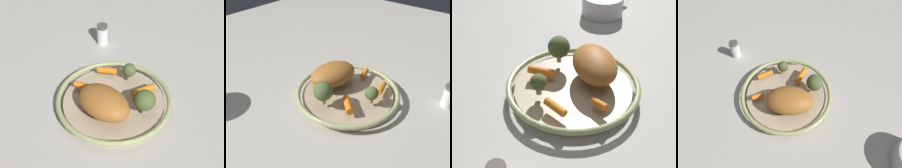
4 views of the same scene
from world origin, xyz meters
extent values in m
plane|color=#B7B2A8|center=(0.00, 0.00, 0.00)|extent=(2.06, 2.06, 0.00)
cylinder|color=tan|center=(0.00, 0.00, 0.01)|extent=(0.29, 0.29, 0.02)
torus|color=tan|center=(0.00, 0.00, 0.03)|extent=(0.32, 0.32, 0.01)
ellipsoid|color=#A86529|center=(-0.06, 0.00, 0.07)|extent=(0.14, 0.18, 0.07)
cylinder|color=orange|center=(0.08, 0.06, 0.05)|extent=(0.03, 0.06, 0.02)
cylinder|color=orange|center=(0.05, -0.07, 0.05)|extent=(0.06, 0.06, 0.03)
cylinder|color=orange|center=(-0.01, 0.10, 0.05)|extent=(0.03, 0.04, 0.02)
cylinder|color=tan|center=(-0.01, -0.10, 0.05)|extent=(0.01, 0.01, 0.02)
sphere|color=#4C6031|center=(-0.01, -0.10, 0.08)|extent=(0.06, 0.06, 0.06)
cylinder|color=tan|center=(0.09, -0.01, 0.05)|extent=(0.01, 0.01, 0.02)
sphere|color=#4E5E32|center=(0.09, -0.01, 0.07)|extent=(0.04, 0.04, 0.04)
cylinder|color=white|center=(0.26, 0.17, 0.03)|extent=(0.04, 0.04, 0.06)
cylinder|color=#56514C|center=(0.26, 0.17, 0.07)|extent=(0.04, 0.04, 0.01)
camera|label=1|loc=(-0.60, -0.30, 0.71)|focal=54.70mm
camera|label=2|loc=(0.35, -0.47, 0.48)|focal=37.62mm
camera|label=3|loc=(0.33, 0.54, 0.54)|focal=53.82mm
camera|label=4|loc=(-0.38, 0.06, 0.60)|focal=30.93mm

